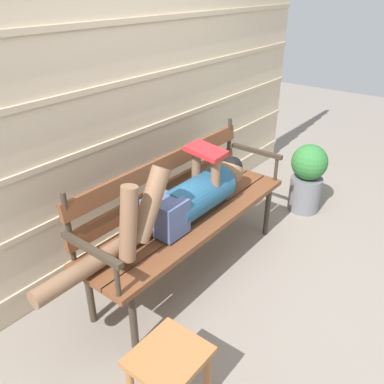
# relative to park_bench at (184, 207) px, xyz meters

# --- Properties ---
(ground_plane) EXTENTS (12.00, 12.00, 0.00)m
(ground_plane) POSITION_rel_park_bench_xyz_m (-0.00, -0.20, -0.51)
(ground_plane) COLOR gray
(house_siding) EXTENTS (4.66, 0.08, 2.58)m
(house_siding) POSITION_rel_park_bench_xyz_m (-0.00, 0.52, 0.78)
(house_siding) COLOR beige
(house_siding) RESTS_ON ground
(park_bench) EXTENTS (1.73, 0.49, 0.91)m
(park_bench) POSITION_rel_park_bench_xyz_m (0.00, 0.00, 0.00)
(park_bench) COLOR brown
(park_bench) RESTS_ON ground
(reclining_person) EXTENTS (1.72, 0.26, 0.52)m
(reclining_person) POSITION_rel_park_bench_xyz_m (-0.07, -0.07, 0.11)
(reclining_person) COLOR #23567A
(footstool) EXTENTS (0.34, 0.31, 0.37)m
(footstool) POSITION_rel_park_bench_xyz_m (-0.90, -0.64, -0.22)
(footstool) COLOR #9E6638
(footstool) RESTS_ON ground
(potted_plant) EXTENTS (0.32, 0.32, 0.63)m
(potted_plant) POSITION_rel_park_bench_xyz_m (1.34, -0.33, -0.18)
(potted_plant) COLOR slate
(potted_plant) RESTS_ON ground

